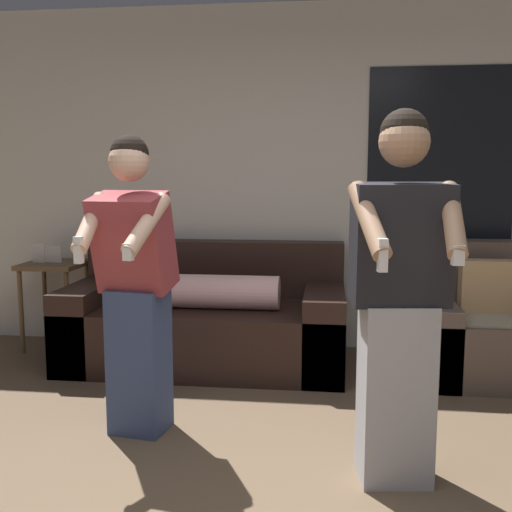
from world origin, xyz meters
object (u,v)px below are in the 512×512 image
object	(u,v)px
side_table	(54,276)
person_left	(135,285)
couch	(207,321)
armchair	(485,331)
person_right	(399,299)

from	to	relation	value
side_table	person_left	distance (m)	1.91
couch	side_table	world-z (taller)	couch
armchair	couch	bearing A→B (deg)	178.18
person_left	person_right	size ratio (longest dim) A/B	0.95
side_table	person_right	distance (m)	3.12
armchair	person_left	world-z (taller)	person_left
person_right	side_table	bearing A→B (deg)	143.33
couch	person_right	size ratio (longest dim) A/B	1.21
person_left	person_right	bearing A→B (deg)	-15.22
armchair	side_table	bearing A→B (deg)	174.85
couch	person_left	world-z (taller)	person_left
couch	armchair	distance (m)	1.98
couch	side_table	xyz separation A→B (m)	(-1.29, 0.23, 0.27)
couch	side_table	distance (m)	1.34
armchair	person_left	distance (m)	2.47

